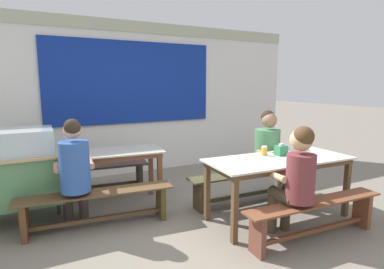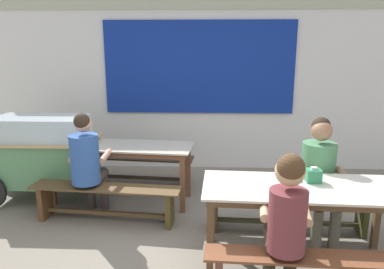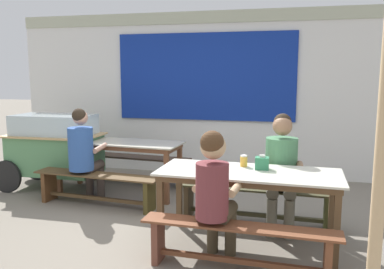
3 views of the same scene
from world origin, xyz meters
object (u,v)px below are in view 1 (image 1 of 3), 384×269
person_left_back_turned (75,168)px  person_right_near_table (270,150)px  dining_table_far (92,159)px  tissue_box (281,150)px  condiment_jar (264,151)px  bench_far_back (91,175)px  bench_far_front (98,204)px  bench_near_back (249,182)px  person_near_front (296,176)px  dining_table_near (279,164)px  bench_near_front (315,215)px

person_left_back_turned → person_right_near_table: bearing=-6.7°
dining_table_far → tissue_box: tissue_box is taller
condiment_jar → tissue_box: bearing=-24.3°
bench_far_back → person_left_back_turned: 1.24m
bench_far_front → person_left_back_turned: bearing=159.6°
dining_table_far → bench_near_back: 2.19m
person_left_back_turned → person_near_front: size_ratio=1.03×
dining_table_far → person_near_front: person_near_front is taller
dining_table_near → person_left_back_turned: person_left_back_turned is taller
bench_near_back → condiment_jar: (-0.10, -0.40, 0.54)m
bench_far_front → bench_near_front: bearing=-33.8°
condiment_jar → dining_table_near: bearing=-70.8°
dining_table_far → person_right_near_table: (2.30, -0.82, 0.05)m
bench_near_front → person_left_back_turned: bearing=147.4°
person_near_front → bench_near_front: bearing=-18.8°
bench_far_front → person_left_back_turned: (-0.22, 0.08, 0.44)m
dining_table_near → condiment_jar: bearing=109.2°
dining_table_near → person_near_front: 0.58m
bench_near_back → person_near_front: bearing=-104.0°
dining_table_near → tissue_box: bearing=42.0°
person_left_back_turned → tissue_box: (2.39, -0.72, 0.11)m
dining_table_near → person_left_back_turned: bearing=159.8°
dining_table_near → person_left_back_turned: size_ratio=1.43×
bench_near_back → dining_table_near: bearing=-92.5°
bench_far_front → person_near_front: person_near_front is taller
person_right_near_table → person_near_front: bearing=-118.4°
person_near_front → person_right_near_table: (0.57, 1.05, 0.01)m
person_right_near_table → tissue_box: bearing=-114.5°
tissue_box → condiment_jar: 0.21m
bench_far_front → bench_near_front: (2.02, -1.35, -0.00)m
dining_table_near → condiment_jar: (-0.07, 0.20, 0.13)m
bench_near_back → bench_far_back: bearing=145.5°
bench_near_back → condiment_jar: 0.68m
person_near_front → tissue_box: size_ratio=8.42×
person_left_back_turned → person_right_near_table: (2.58, -0.30, 0.01)m
dining_table_near → bench_far_back: bearing=134.8°
condiment_jar → person_near_front: bearing=-104.3°
dining_table_far → tissue_box: size_ratio=12.81×
bench_far_back → bench_near_back: same height
bench_near_back → person_left_back_turned: bearing=174.3°
bench_far_back → bench_far_front: bearing=-95.2°
bench_near_back → bench_near_front: (-0.05, -1.20, -0.01)m
person_near_front → person_right_near_table: 1.20m
dining_table_far → person_left_back_turned: (-0.27, -0.52, 0.03)m
dining_table_near → person_right_near_table: bearing=59.3°
bench_near_front → person_left_back_turned: person_left_back_turned is taller
dining_table_far → bench_near_back: bearing=-20.3°
dining_table_near → person_near_front: person_near_front is taller
dining_table_near → bench_far_back: 2.77m
person_near_front → condiment_jar: person_near_front is taller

